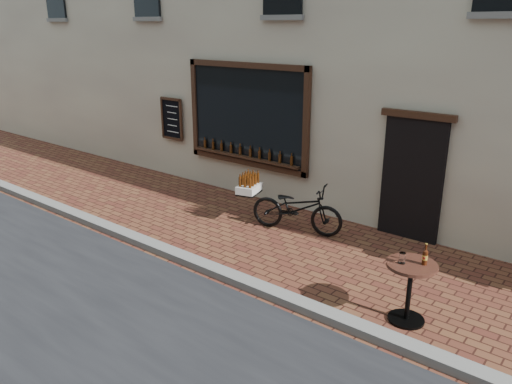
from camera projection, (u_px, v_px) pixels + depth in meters
The scene contains 4 objects.
ground at pixel (200, 276), 7.76m from camera, with size 90.00×90.00×0.00m, color #52251A.
kerb at pixel (209, 268), 7.89m from camera, with size 90.00×0.25×0.12m, color slate.
cargo_bicycle at pixel (295, 207), 9.32m from camera, with size 2.11×1.06×0.99m.
bistro_table at pixel (410, 280), 6.41m from camera, with size 0.65×0.65×1.12m.
Camera 1 is at (5.01, -4.88, 3.71)m, focal length 35.00 mm.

